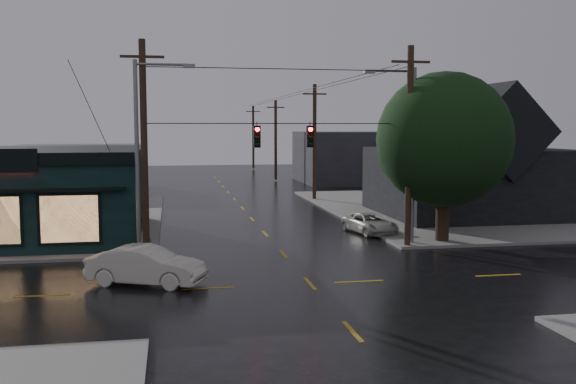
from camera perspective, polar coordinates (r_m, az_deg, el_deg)
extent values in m
plane|color=black|center=(25.43, 1.96, -8.15)|extent=(160.00, 160.00, 0.00)
cube|color=gray|center=(51.21, 19.31, -1.32)|extent=(28.00, 28.00, 0.15)
cube|color=black|center=(46.00, 15.83, 0.93)|extent=(12.00, 11.00, 4.50)
cylinder|color=black|center=(34.79, 13.59, -1.16)|extent=(0.70, 0.70, 3.73)
sphere|color=black|center=(34.55, 13.72, 4.54)|extent=(7.10, 7.10, 7.10)
cylinder|color=black|center=(31.06, -0.57, 6.11)|extent=(13.00, 0.04, 0.04)
cube|color=#392D29|center=(64.82, -18.10, 2.03)|extent=(12.00, 10.00, 4.40)
cube|color=#232428|center=(72.39, 6.74, 3.12)|extent=(14.00, 12.00, 5.60)
imported|color=beige|center=(25.72, -12.51, -6.42)|extent=(4.83, 3.23, 1.50)
imported|color=#BCB8AE|center=(37.39, 7.32, -2.79)|extent=(2.66, 4.45, 1.16)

